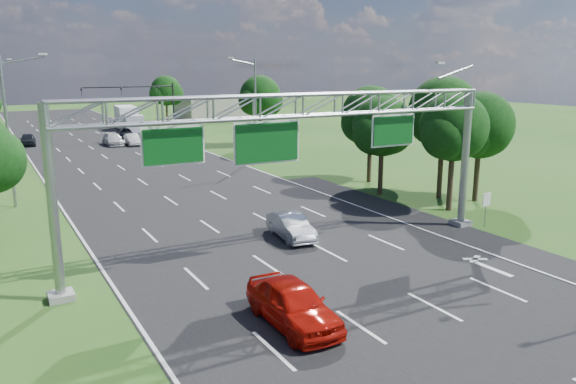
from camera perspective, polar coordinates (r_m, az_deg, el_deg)
ground at (r=44.33m, az=-10.99°, el=0.31°), size 220.00×220.00×0.00m
road at (r=44.33m, az=-10.99°, el=0.31°), size 18.00×180.00×0.02m
road_flare at (r=35.74m, az=13.37°, el=-2.80°), size 3.00×30.00×0.02m
sign_gantry at (r=27.06m, az=1.30°, el=7.50°), size 23.50×1.00×9.56m
regulatory_sign at (r=34.88m, az=19.51°, el=-1.01°), size 0.60×0.08×2.10m
traffic_signal at (r=79.13m, az=-14.06°, el=9.32°), size 12.21×0.24×7.00m
streetlight_l_near at (r=41.46m, az=-26.39°, el=6.19°), size 2.97×0.22×10.16m
streetlight_r_mid at (r=56.97m, az=-3.51°, el=8.90°), size 2.97×0.22×10.16m
tree_cluster_right at (r=41.63m, az=13.63°, el=6.80°), size 9.91×14.60×8.68m
tree_verge_rd at (r=66.27m, az=-2.80°, el=9.49°), size 5.76×4.80×8.28m
tree_verge_re at (r=93.48m, az=-12.26°, el=9.89°), size 5.76×4.80×7.84m
building_right at (r=100.70m, az=-7.39°, el=8.44°), size 12.00×9.00×4.00m
red_coupe at (r=20.96m, az=0.52°, el=-11.26°), size 2.04×4.93×1.67m
silver_sedan at (r=31.03m, az=0.30°, el=-3.50°), size 1.90×4.28×1.37m
car_queue_a at (r=70.81m, az=-17.33°, el=5.13°), size 1.95×4.78×1.39m
car_queue_b at (r=77.03m, az=-16.27°, el=5.74°), size 2.71×4.95×1.31m
car_queue_c at (r=74.12m, az=-24.92°, el=4.85°), size 2.07×4.34×1.43m
car_queue_d at (r=70.35m, az=-15.55°, el=5.17°), size 1.67×4.10×1.32m
box_truck at (r=87.28m, az=-15.97°, el=7.18°), size 3.21×9.28×3.44m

